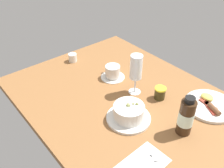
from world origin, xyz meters
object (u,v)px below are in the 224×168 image
object	(u,v)px
wine_glass	(136,69)
sauce_bottle_brown	(186,117)
cutlery_setting	(144,164)
creamer_jug	(72,58)
breakfast_plate	(210,105)
coffee_cup	(113,72)
jam_jar	(160,93)
porridge_bowl	(129,113)

from	to	relation	value
wine_glass	sauce_bottle_brown	distance (cm)	32.60
cutlery_setting	wine_glass	bearing A→B (deg)	140.76
creamer_jug	breakfast_plate	size ratio (longest dim) A/B	0.24
coffee_cup	jam_jar	xyz separation A→B (cm)	(27.82, 5.99, -0.20)
porridge_bowl	wine_glass	world-z (taller)	wine_glass
porridge_bowl	coffee_cup	xyz separation A→B (cm)	(-29.04, 15.17, -0.38)
jam_jar	breakfast_plate	bearing A→B (deg)	34.92
coffee_cup	creamer_jug	bearing A→B (deg)	-164.78
wine_glass	cutlery_setting	bearing A→B (deg)	-39.24
jam_jar	breakfast_plate	xyz separation A→B (cm)	(18.89, 13.19, -2.15)
coffee_cup	creamer_jug	distance (cm)	29.05
creamer_jug	cutlery_setting	bearing A→B (deg)	-13.78
wine_glass	jam_jar	distance (cm)	16.38
wine_glass	jam_jar	bearing A→B (deg)	26.85
coffee_cup	jam_jar	world-z (taller)	coffee_cup
cutlery_setting	creamer_jug	bearing A→B (deg)	166.22
porridge_bowl	sauce_bottle_brown	bearing A→B (deg)	32.01
cutlery_setting	breakfast_plate	distance (cm)	45.92
cutlery_setting	wine_glass	size ratio (longest dim) A/B	0.94
cutlery_setting	sauce_bottle_brown	distance (cm)	24.99
wine_glass	porridge_bowl	bearing A→B (deg)	-51.12
creamer_jug	breakfast_plate	world-z (taller)	creamer_jug
creamer_jug	jam_jar	bearing A→B (deg)	13.70
jam_jar	sauce_bottle_brown	distance (cm)	23.15
sauce_bottle_brown	cutlery_setting	bearing A→B (deg)	-87.58
creamer_jug	wine_glass	distance (cm)	46.63
coffee_cup	porridge_bowl	bearing A→B (deg)	-27.58
cutlery_setting	coffee_cup	xyz separation A→B (cm)	(-49.56, 26.65, 3.03)
porridge_bowl	breakfast_plate	xyz separation A→B (cm)	(17.67, 34.34, -2.73)
jam_jar	breakfast_plate	size ratio (longest dim) A/B	0.26
cutlery_setting	wine_glass	xyz separation A→B (cm)	(-32.99, 26.94, 13.29)
wine_glass	breakfast_plate	xyz separation A→B (cm)	(30.13, 18.88, -12.61)
jam_jar	sauce_bottle_brown	size ratio (longest dim) A/B	0.34
sauce_bottle_brown	breakfast_plate	world-z (taller)	sauce_bottle_brown
coffee_cup	cutlery_setting	bearing A→B (deg)	-28.27
cutlery_setting	creamer_jug	xyz separation A→B (cm)	(-77.58, 19.03, 2.21)
coffee_cup	sauce_bottle_brown	xyz separation A→B (cm)	(48.56, -2.96, 4.87)
porridge_bowl	sauce_bottle_brown	world-z (taller)	sauce_bottle_brown
coffee_cup	sauce_bottle_brown	distance (cm)	48.89
creamer_jug	sauce_bottle_brown	size ratio (longest dim) A/B	0.31
coffee_cup	wine_glass	world-z (taller)	wine_glass
porridge_bowl	jam_jar	xyz separation A→B (cm)	(-1.22, 21.15, -0.57)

